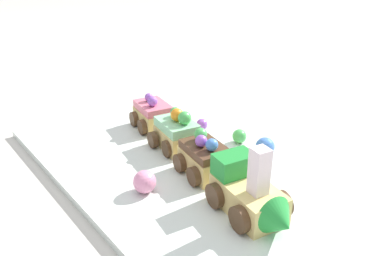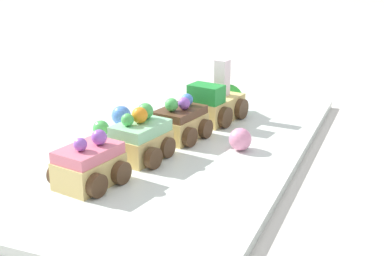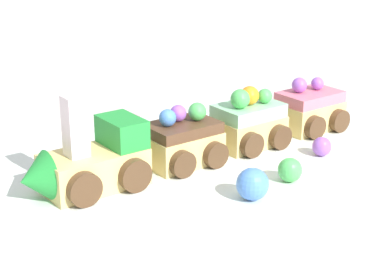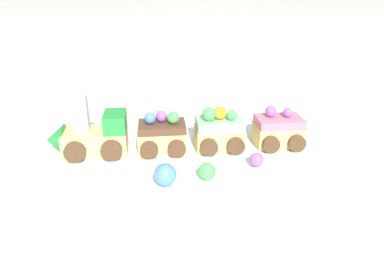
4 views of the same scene
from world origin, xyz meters
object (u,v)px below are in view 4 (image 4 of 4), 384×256
at_px(cake_car_chocolate, 162,136).
at_px(gumball_blue, 165,175).
at_px(cake_train_locomotive, 90,137).
at_px(gumball_purple, 257,160).
at_px(cake_car_strawberry, 278,131).
at_px(gumball_green, 207,171).
at_px(gumball_pink, 158,119).
at_px(cake_car_mint, 219,132).

height_order(cake_car_chocolate, gumball_blue, cake_car_chocolate).
height_order(cake_train_locomotive, gumball_purple, cake_train_locomotive).
height_order(cake_car_strawberry, gumball_green, cake_car_strawberry).
height_order(gumball_blue, gumball_green, gumball_blue).
bearing_deg(gumball_pink, cake_car_strawberry, 142.98).
bearing_deg(cake_train_locomotive, gumball_purple, 163.58).
xyz_separation_m(cake_car_strawberry, gumball_purple, (0.07, 0.06, -0.01)).
relative_size(cake_car_chocolate, gumball_pink, 2.70).
bearing_deg(cake_car_mint, gumball_pink, -45.37).
xyz_separation_m(cake_train_locomotive, gumball_blue, (-0.09, 0.13, -0.01)).
height_order(cake_car_chocolate, gumball_pink, cake_car_chocolate).
bearing_deg(cake_car_strawberry, cake_car_chocolate, 0.03).
height_order(gumball_blue, gumball_purple, gumball_blue).
relative_size(cake_train_locomotive, cake_car_strawberry, 1.53).
distance_m(cake_car_strawberry, gumball_green, 0.17).
height_order(cake_car_strawberry, gumball_purple, cake_car_strawberry).
distance_m(cake_car_chocolate, gumball_pink, 0.10).
bearing_deg(cake_car_strawberry, gumball_green, 37.61).
relative_size(cake_car_mint, gumball_purple, 4.03).
bearing_deg(gumball_purple, cake_car_strawberry, -137.80).
bearing_deg(gumball_pink, gumball_blue, 80.50).
xyz_separation_m(cake_train_locomotive, cake_car_chocolate, (-0.11, 0.02, -0.00)).
bearing_deg(gumball_green, cake_train_locomotive, -41.74).
xyz_separation_m(cake_car_mint, gumball_green, (0.05, 0.09, -0.01)).
bearing_deg(cake_train_locomotive, cake_car_chocolate, -179.95).
height_order(cake_car_mint, gumball_green, cake_car_mint).
bearing_deg(gumball_purple, cake_car_chocolate, -39.00).
relative_size(cake_car_chocolate, cake_car_strawberry, 1.00).
bearing_deg(gumball_blue, cake_car_strawberry, -160.28).
xyz_separation_m(cake_car_mint, gumball_pink, (0.08, -0.11, -0.01)).
bearing_deg(gumball_pink, gumball_green, 96.57).
distance_m(gumball_pink, gumball_green, 0.21).
distance_m(cake_car_chocolate, cake_car_mint, 0.09).
bearing_deg(cake_train_locomotive, cake_car_strawberry, -179.96).
height_order(cake_train_locomotive, gumball_pink, cake_train_locomotive).
height_order(cake_car_mint, gumball_purple, cake_car_mint).
relative_size(cake_car_mint, gumball_green, 3.49).
bearing_deg(cake_car_strawberry, cake_car_mint, 0.34).
relative_size(cake_car_mint, gumball_blue, 2.76).
distance_m(cake_car_chocolate, cake_car_strawberry, 0.19).
distance_m(gumball_pink, gumball_blue, 0.21).
bearing_deg(gumball_blue, cake_train_locomotive, -55.47).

